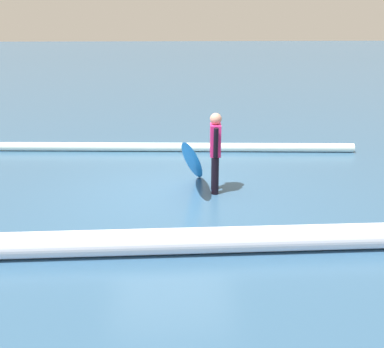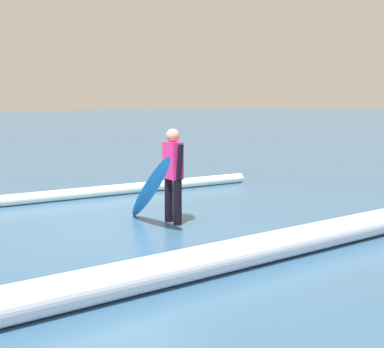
{
  "view_description": "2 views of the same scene",
  "coord_description": "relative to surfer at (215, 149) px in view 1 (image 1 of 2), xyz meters",
  "views": [
    {
      "loc": [
        0.07,
        8.48,
        3.15
      ],
      "look_at": [
        -0.35,
        1.41,
        0.8
      ],
      "focal_mm": 42.93,
      "sensor_mm": 36.0,
      "label": 1
    },
    {
      "loc": [
        4.22,
        7.41,
        2.05
      ],
      "look_at": [
        -1.02,
        0.42,
        0.84
      ],
      "focal_mm": 51.89,
      "sensor_mm": 36.0,
      "label": 2
    }
  ],
  "objects": [
    {
      "name": "ground_plane",
      "position": [
        0.88,
        -0.1,
        -0.87
      ],
      "size": [
        147.23,
        147.23,
        0.0
      ],
      "primitive_type": "plane",
      "color": "#30577B"
    },
    {
      "name": "wave_crest_foreground",
      "position": [
        3.74,
        -3.2,
        -0.76
      ],
      "size": [
        15.16,
        1.35,
        0.22
      ],
      "primitive_type": "cylinder",
      "rotation": [
        0.0,
        1.57,
        -0.07
      ],
      "color": "white",
      "rests_on": "ground_plane"
    },
    {
      "name": "surfer",
      "position": [
        0.0,
        0.0,
        0.0
      ],
      "size": [
        0.23,
        0.61,
        1.55
      ],
      "rotation": [
        0.0,
        0.0,
        4.64
      ],
      "color": "black",
      "rests_on": "ground_plane"
    },
    {
      "name": "wave_crest_midground",
      "position": [
        -2.08,
        2.48,
        -0.68
      ],
      "size": [
        15.31,
        0.43,
        0.38
      ],
      "primitive_type": "cylinder",
      "rotation": [
        0.0,
        1.57,
        0.0
      ],
      "color": "white",
      "rests_on": "ground_plane"
    },
    {
      "name": "surfboard",
      "position": [
        0.43,
        -0.03,
        -0.26
      ],
      "size": [
        0.67,
        1.74,
        1.23
      ],
      "color": "#268CE5",
      "rests_on": "ground_plane"
    }
  ]
}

